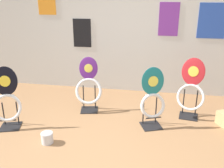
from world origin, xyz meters
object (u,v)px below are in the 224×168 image
(toilet_seat_display_crimson_swirl, at_px, (191,92))
(toilet_seat_display_jazz_black, at_px, (7,101))
(toilet_seat_display_teal_sax, at_px, (153,99))
(paint_can, at_px, (47,137))
(toilet_seat_display_purple_note, at_px, (89,88))

(toilet_seat_display_crimson_swirl, xyz_separation_m, toilet_seat_display_jazz_black, (-2.59, -0.84, -0.00))
(toilet_seat_display_teal_sax, xyz_separation_m, paint_can, (-1.31, -0.69, -0.35))
(toilet_seat_display_purple_note, distance_m, paint_can, 1.13)
(paint_can, bearing_deg, toilet_seat_display_crimson_swirl, 31.00)
(toilet_seat_display_teal_sax, height_order, paint_can, toilet_seat_display_teal_sax)
(toilet_seat_display_purple_note, xyz_separation_m, paint_can, (-0.28, -1.05, -0.31))
(toilet_seat_display_purple_note, bearing_deg, paint_can, -104.82)
(toilet_seat_display_purple_note, height_order, toilet_seat_display_jazz_black, toilet_seat_display_jazz_black)
(toilet_seat_display_crimson_swirl, distance_m, toilet_seat_display_jazz_black, 2.73)
(toilet_seat_display_teal_sax, xyz_separation_m, toilet_seat_display_purple_note, (-1.03, 0.36, -0.04))
(toilet_seat_display_teal_sax, bearing_deg, toilet_seat_display_jazz_black, -168.97)
(toilet_seat_display_teal_sax, bearing_deg, paint_can, -152.30)
(toilet_seat_display_teal_sax, bearing_deg, toilet_seat_display_crimson_swirl, 37.73)
(toilet_seat_display_crimson_swirl, bearing_deg, toilet_seat_display_jazz_black, -162.08)
(toilet_seat_display_jazz_black, bearing_deg, toilet_seat_display_purple_note, 37.36)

